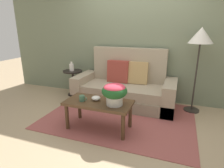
# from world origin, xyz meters

# --- Properties ---
(ground_plane) EXTENTS (14.00, 14.00, 0.00)m
(ground_plane) POSITION_xyz_m (0.00, 0.00, 0.00)
(ground_plane) COLOR tan
(wall_back) EXTENTS (6.40, 0.12, 2.75)m
(wall_back) POSITION_xyz_m (0.00, 1.12, 1.37)
(wall_back) COLOR slate
(wall_back) RESTS_ON ground
(area_rug) EXTENTS (2.58, 1.87, 0.01)m
(area_rug) POSITION_xyz_m (0.00, 0.03, 0.01)
(area_rug) COLOR #994C47
(area_rug) RESTS_ON ground
(couch) EXTENTS (2.05, 0.86, 1.15)m
(couch) POSITION_xyz_m (-0.09, 0.67, 0.33)
(couch) COLOR gray
(couch) RESTS_ON ground
(coffee_table) EXTENTS (1.04, 0.51, 0.46)m
(coffee_table) POSITION_xyz_m (-0.19, -0.46, 0.39)
(coffee_table) COLOR #442D1B
(coffee_table) RESTS_ON ground
(side_table) EXTENTS (0.44, 0.44, 0.59)m
(side_table) POSITION_xyz_m (-1.39, 0.76, 0.41)
(side_table) COLOR black
(side_table) RESTS_ON ground
(floor_lamp) EXTENTS (0.42, 0.42, 1.57)m
(floor_lamp) POSITION_xyz_m (1.24, 0.75, 1.35)
(floor_lamp) COLOR #2D2823
(floor_lamp) RESTS_ON ground
(potted_plant) EXTENTS (0.38, 0.38, 0.32)m
(potted_plant) POSITION_xyz_m (0.09, -0.50, 0.66)
(potted_plant) COLOR #B7B2A8
(potted_plant) RESTS_ON coffee_table
(coffee_mug) EXTENTS (0.13, 0.08, 0.09)m
(coffee_mug) POSITION_xyz_m (-0.43, -0.54, 0.51)
(coffee_mug) COLOR #3D664C
(coffee_mug) RESTS_ON coffee_table
(snack_bowl) EXTENTS (0.14, 0.14, 0.07)m
(snack_bowl) POSITION_xyz_m (-0.24, -0.44, 0.50)
(snack_bowl) COLOR silver
(snack_bowl) RESTS_ON coffee_table
(table_vase) EXTENTS (0.10, 0.10, 0.21)m
(table_vase) POSITION_xyz_m (-1.39, 0.74, 0.68)
(table_vase) COLOR silver
(table_vase) RESTS_ON side_table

